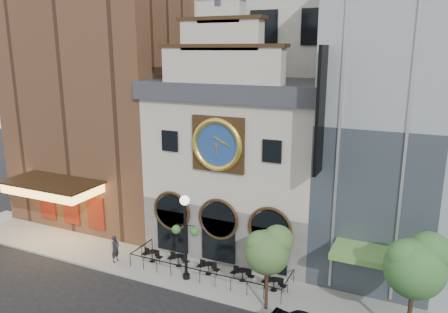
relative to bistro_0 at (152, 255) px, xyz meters
name	(u,v)px	position (x,y,z in m)	size (l,w,h in m)	color
ground	(191,295)	(4.35, -2.38, -0.61)	(120.00, 120.00, 0.00)	black
sidewalk	(209,275)	(4.35, 0.12, -0.54)	(44.00, 5.00, 0.15)	gray
clock_building	(242,159)	(4.35, 5.44, 6.07)	(12.60, 8.78, 18.65)	#605E5B
theater_building	(112,71)	(-8.65, 7.58, 11.99)	(14.00, 15.60, 25.00)	brown
retail_building	(446,119)	(17.34, 7.61, 9.53)	(14.00, 14.40, 20.00)	gray
cafe_railing	(209,268)	(4.35, 0.12, -0.01)	(10.60, 2.60, 0.90)	black
bistro_0	(152,255)	(0.00, 0.00, 0.00)	(1.58, 0.68, 0.90)	black
bistro_1	(178,260)	(1.97, 0.22, 0.00)	(1.58, 0.68, 0.90)	black
bistro_2	(208,268)	(4.31, 0.08, 0.00)	(1.58, 0.68, 0.90)	black
bistro_3	(242,274)	(6.65, 0.23, 0.00)	(1.58, 0.68, 0.90)	black
bistro_4	(274,284)	(8.82, -0.01, 0.00)	(1.58, 0.68, 0.90)	black
pedestrian	(115,249)	(-2.28, -1.05, 0.48)	(0.69, 0.45, 1.90)	black
lamppost	(185,228)	(3.29, -1.01, 3.00)	(1.77, 0.78, 5.59)	black
tree_left	(268,249)	(9.07, -1.95, 3.19)	(2.59, 2.49, 4.99)	#382619
tree_right	(416,264)	(16.46, -1.75, 3.84)	(3.04, 2.93, 5.86)	#382619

